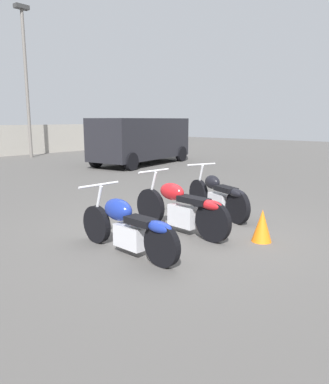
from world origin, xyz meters
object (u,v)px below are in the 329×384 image
at_px(motorcycle_slot_1, 181,208).
at_px(traffic_cone_near, 262,226).
at_px(parked_van, 141,139).
at_px(motorcycle_slot_0, 128,226).
at_px(motorcycle_slot_2, 218,196).
at_px(light_pole_left, 26,70).

relative_size(motorcycle_slot_1, traffic_cone_near, 4.09).
bearing_deg(motorcycle_slot_1, parked_van, 53.20).
relative_size(motorcycle_slot_0, motorcycle_slot_1, 0.95).
distance_m(motorcycle_slot_1, traffic_cone_near, 1.39).
relative_size(motorcycle_slot_0, traffic_cone_near, 3.88).
relative_size(motorcycle_slot_2, parked_van, 0.36).
height_order(motorcycle_slot_0, motorcycle_slot_1, motorcycle_slot_1).
distance_m(light_pole_left, traffic_cone_near, 16.80).
height_order(light_pole_left, motorcycle_slot_2, light_pole_left).
relative_size(light_pole_left, traffic_cone_near, 14.08).
distance_m(motorcycle_slot_0, motorcycle_slot_2, 2.75).
height_order(light_pole_left, parked_van, light_pole_left).
xyz_separation_m(light_pole_left, parked_van, (1.43, -6.61, -3.29)).
bearing_deg(motorcycle_slot_2, parked_van, 76.56).
bearing_deg(parked_van, motorcycle_slot_2, 135.40).
distance_m(motorcycle_slot_0, motorcycle_slot_1, 1.34).
bearing_deg(traffic_cone_near, parked_van, 53.56).
distance_m(motorcycle_slot_0, parked_van, 11.30).
bearing_deg(motorcycle_slot_1, motorcycle_slot_0, -171.96).
height_order(motorcycle_slot_0, traffic_cone_near, motorcycle_slot_0).
relative_size(light_pole_left, motorcycle_slot_2, 3.89).
bearing_deg(traffic_cone_near, motorcycle_slot_2, 56.12).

